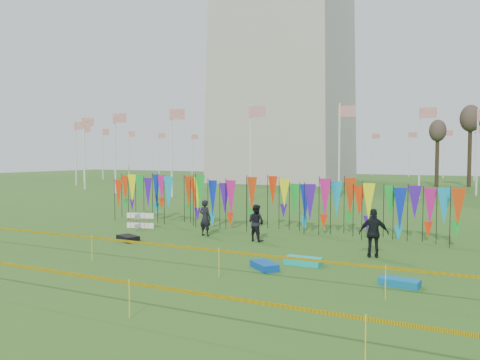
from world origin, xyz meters
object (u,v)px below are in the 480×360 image
at_px(person_mid, 256,223).
at_px(kite_bag_teal, 400,282).
at_px(kite_bag_blue, 264,266).
at_px(kite_bag_black, 128,238).
at_px(person_left, 205,218).
at_px(kite_bag_turquoise, 303,261).
at_px(person_right, 374,233).
at_px(box_kite, 140,221).

distance_m(person_mid, kite_bag_teal, 7.97).
height_order(kite_bag_blue, kite_bag_black, kite_bag_black).
bearing_deg(kite_bag_blue, person_left, 137.01).
relative_size(kite_bag_turquoise, kite_bag_blue, 1.15).
xyz_separation_m(kite_bag_turquoise, kite_bag_teal, (3.28, -1.26, -0.02)).
bearing_deg(person_left, person_right, 178.89).
xyz_separation_m(person_mid, kite_bag_blue, (2.30, -4.43, -0.68)).
xyz_separation_m(kite_bag_black, kite_bag_teal, (11.47, -2.09, -0.02)).
distance_m(person_left, kite_bag_teal, 10.32).
bearing_deg(person_left, person_mid, -175.71).
distance_m(box_kite, kite_bag_turquoise, 10.67).
relative_size(person_mid, kite_bag_teal, 1.47).
bearing_deg(kite_bag_black, kite_bag_turquoise, -5.76).
relative_size(box_kite, kite_bag_teal, 0.74).
distance_m(person_left, kite_bag_blue, 6.79).
xyz_separation_m(box_kite, kite_bag_blue, (9.01, -5.03, -0.29)).
bearing_deg(person_mid, person_right, -178.74).
height_order(person_left, person_right, person_right).
distance_m(person_mid, kite_bag_blue, 5.04).
xyz_separation_m(person_mid, kite_bag_teal, (6.51, -4.55, -0.69)).
relative_size(box_kite, person_right, 0.45).
bearing_deg(kite_bag_blue, box_kite, 150.84).
bearing_deg(kite_bag_black, kite_bag_teal, -10.33).
distance_m(person_left, person_mid, 2.64).
bearing_deg(box_kite, kite_bag_turquoise, -21.28).
height_order(person_mid, kite_bag_blue, person_mid).
bearing_deg(kite_bag_teal, kite_bag_turquoise, 158.91).
xyz_separation_m(kite_bag_blue, kite_bag_black, (-7.26, 1.98, 0.01)).
bearing_deg(kite_bag_turquoise, box_kite, 158.72).
distance_m(box_kite, kite_bag_blue, 10.32).
xyz_separation_m(person_left, person_right, (7.80, -1.24, 0.06)).
relative_size(box_kite, kite_bag_black, 0.77).
bearing_deg(person_left, kite_bag_turquoise, 157.52).
relative_size(person_mid, kite_bag_black, 1.52).
height_order(person_right, kite_bag_teal, person_right).
bearing_deg(person_left, kite_bag_blue, 144.97).
distance_m(kite_bag_blue, kite_bag_teal, 4.21).
xyz_separation_m(person_left, person_mid, (2.64, -0.17, -0.04)).
bearing_deg(person_mid, person_left, 9.36).
distance_m(person_left, person_right, 7.90).
xyz_separation_m(person_right, kite_bag_teal, (1.35, -3.47, -0.78)).
bearing_deg(kite_bag_blue, person_mid, 117.44).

